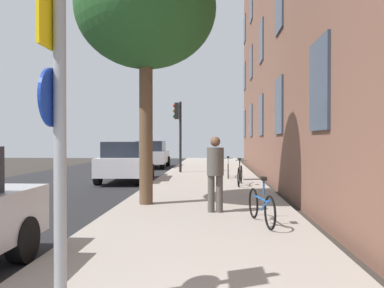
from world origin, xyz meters
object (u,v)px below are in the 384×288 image
at_px(traffic_light, 178,124).
at_px(car_2, 152,154).
at_px(bicycle_1, 240,174).
at_px(car_1, 126,161).
at_px(tree_near, 146,10).
at_px(sign_post, 57,117).
at_px(pedestrian_0, 215,169).
at_px(bicycle_0, 261,205).
at_px(bicycle_2, 228,169).

bearing_deg(traffic_light, car_2, 114.06).
relative_size(bicycle_1, car_1, 0.39).
xyz_separation_m(tree_near, car_2, (-2.13, 14.38, -4.07)).
bearing_deg(sign_post, tree_near, 91.88).
xyz_separation_m(sign_post, pedestrian_0, (1.51, 5.12, -0.87)).
distance_m(sign_post, tree_near, 6.84).
relative_size(bicycle_0, bicycle_2, 1.00).
bearing_deg(traffic_light, sign_post, -88.96).
height_order(traffic_light, car_1, traffic_light).
bearing_deg(car_2, traffic_light, -65.94).
relative_size(car_1, car_2, 1.00).
distance_m(sign_post, traffic_light, 15.97).
relative_size(traffic_light, bicycle_2, 2.05).
height_order(car_1, car_2, same).
distance_m(bicycle_1, pedestrian_0, 5.49).
relative_size(bicycle_2, pedestrian_0, 1.01).
bearing_deg(car_2, sign_post, -83.52).
bearing_deg(bicycle_1, pedestrian_0, -99.16).
height_order(tree_near, car_2, tree_near).
height_order(sign_post, bicycle_2, sign_post).
xyz_separation_m(traffic_light, bicycle_2, (2.35, -2.54, -2.02)).
bearing_deg(car_2, bicycle_1, -64.82).
height_order(bicycle_0, car_1, car_1).
height_order(sign_post, traffic_light, traffic_light).
height_order(bicycle_0, bicycle_2, bicycle_0).
distance_m(traffic_light, bicycle_2, 4.01).
xyz_separation_m(bicycle_0, bicycle_2, (-0.32, 9.49, -0.00)).
bearing_deg(tree_near, car_1, 106.73).
bearing_deg(bicycle_2, bicycle_1, -83.73).
height_order(bicycle_1, bicycle_2, bicycle_1).
bearing_deg(bicycle_1, car_2, 115.18).
bearing_deg(car_2, car_1, -88.34).
relative_size(bicycle_2, car_1, 0.38).
relative_size(sign_post, tree_near, 0.49).
xyz_separation_m(bicycle_1, car_2, (-4.71, 10.02, 0.35)).
bearing_deg(tree_near, bicycle_2, 72.70).
height_order(sign_post, pedestrian_0, sign_post).
distance_m(tree_near, bicycle_1, 6.73).
bearing_deg(bicycle_1, sign_post, -102.75).
distance_m(sign_post, bicycle_2, 13.66).
bearing_deg(sign_post, bicycle_1, 77.25).
bearing_deg(car_1, pedestrian_0, -63.84).
bearing_deg(bicycle_0, car_2, 105.84).
bearing_deg(pedestrian_0, tree_near, 148.82).
height_order(bicycle_1, car_2, car_2).
bearing_deg(bicycle_2, car_2, 121.69).
bearing_deg(car_1, bicycle_2, 12.95).
relative_size(tree_near, car_1, 1.43).
xyz_separation_m(car_1, car_2, (-0.23, 8.07, 0.00)).
bearing_deg(bicycle_1, bicycle_0, -90.01).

